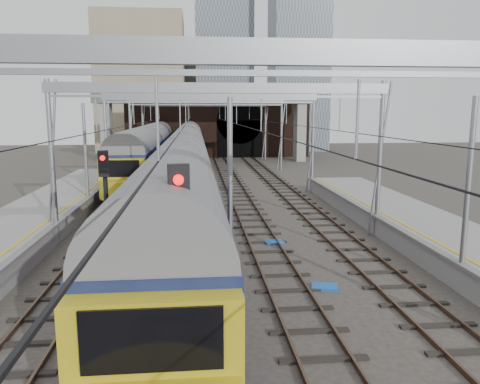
{
  "coord_description": "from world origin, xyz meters",
  "views": [
    {
      "loc": [
        -1.27,
        -15.28,
        6.46
      ],
      "look_at": [
        0.96,
        8.2,
        2.4
      ],
      "focal_mm": 35.0,
      "sensor_mm": 36.0,
      "label": 1
    }
  ],
  "objects": [
    {
      "name": "signal_near_centre",
      "position": [
        -1.59,
        -6.58,
        3.42
      ],
      "size": [
        0.42,
        0.49,
        5.52
      ],
      "rotation": [
        0.0,
        0.0,
        0.18
      ],
      "color": "black",
      "rests_on": "ground"
    },
    {
      "name": "city_skyline",
      "position": [
        2.73,
        70.48,
        17.09
      ],
      "size": [
        37.5,
        27.5,
        60.0
      ],
      "color": "tan",
      "rests_on": "ground"
    },
    {
      "name": "overbridge",
      "position": [
        0.0,
        46.0,
        7.27
      ],
      "size": [
        28.0,
        3.0,
        9.25
      ],
      "color": "gray",
      "rests_on": "ground"
    },
    {
      "name": "retaining_wall",
      "position": [
        1.4,
        51.93,
        4.33
      ],
      "size": [
        28.0,
        2.75,
        9.0
      ],
      "color": "black",
      "rests_on": "ground"
    },
    {
      "name": "train_main",
      "position": [
        -2.0,
        27.07,
        2.65
      ],
      "size": [
        3.06,
        70.68,
        5.18
      ],
      "color": "black",
      "rests_on": "ground"
    },
    {
      "name": "overhead_line",
      "position": [
        0.0,
        21.49,
        6.57
      ],
      "size": [
        16.8,
        80.0,
        8.0
      ],
      "color": "gray",
      "rests_on": "ground"
    },
    {
      "name": "equip_cover_b",
      "position": [
        2.54,
        6.95,
        0.05
      ],
      "size": [
        1.03,
        0.83,
        0.11
      ],
      "primitive_type": "cube",
      "rotation": [
        0.0,
        0.0,
        0.24
      ],
      "color": "blue",
      "rests_on": "ground"
    },
    {
      "name": "train_second",
      "position": [
        -6.0,
        32.56,
        2.64
      ],
      "size": [
        3.06,
        35.34,
        5.17
      ],
      "color": "black",
      "rests_on": "ground"
    },
    {
      "name": "equip_cover_a",
      "position": [
        -0.11,
        0.5,
        0.05
      ],
      "size": [
        0.96,
        0.7,
        0.11
      ],
      "primitive_type": "cube",
      "rotation": [
        0.0,
        0.0,
        0.05
      ],
      "color": "blue",
      "rests_on": "ground"
    },
    {
      "name": "tracks",
      "position": [
        0.0,
        15.0,
        0.02
      ],
      "size": [
        14.4,
        80.0,
        0.22
      ],
      "color": "#4C3828",
      "rests_on": "ground"
    },
    {
      "name": "ground",
      "position": [
        0.0,
        0.0,
        0.0
      ],
      "size": [
        160.0,
        160.0,
        0.0
      ],
      "primitive_type": "plane",
      "color": "#38332D",
      "rests_on": "ground"
    },
    {
      "name": "signal_near_left",
      "position": [
        -4.51,
        1.56,
        3.21
      ],
      "size": [
        0.38,
        0.48,
        5.13
      ],
      "rotation": [
        0.0,
        0.0,
        0.13
      ],
      "color": "black",
      "rests_on": "ground"
    },
    {
      "name": "equip_cover_c",
      "position": [
        3.42,
        0.82,
        0.06
      ],
      "size": [
        1.1,
        0.89,
        0.11
      ],
      "primitive_type": "cube",
      "rotation": [
        0.0,
        0.0,
        -0.26
      ],
      "color": "blue",
      "rests_on": "ground"
    }
  ]
}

